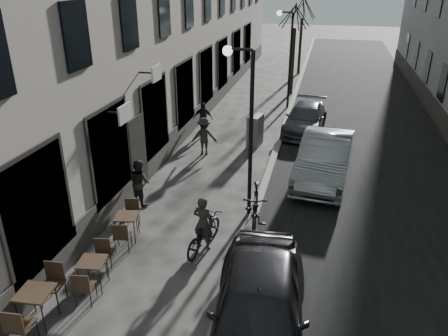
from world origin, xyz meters
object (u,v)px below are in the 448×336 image
at_px(bicycle, 203,233).
at_px(car_mid, 325,158).
at_px(tree_near, 296,14).
at_px(car_far, 305,119).
at_px(bistro_set_c, 127,225).
at_px(bistro_set_b, 93,271).
at_px(streetlamp_far, 288,49).
at_px(car_near, 259,308).
at_px(pedestrian_far, 203,118).
at_px(tree_far, 303,7).
at_px(pedestrian_near, 140,182).
at_px(moped, 255,210).
at_px(utility_cabinet, 255,130).
at_px(pedestrian_mid, 204,136).
at_px(bistro_set_a, 37,304).
at_px(streetlamp_near, 245,116).

xyz_separation_m(bicycle, car_mid, (3.04, 5.23, 0.32)).
xyz_separation_m(tree_near, car_far, (1.29, -6.82, -4.04)).
bearing_deg(tree_near, bistro_set_c, -99.79).
distance_m(tree_near, bistro_set_b, 19.94).
height_order(streetlamp_far, car_near, streetlamp_far).
bearing_deg(pedestrian_far, tree_far, 75.49).
height_order(car_near, car_far, car_near).
relative_size(pedestrian_near, moped, 0.66).
distance_m(utility_cabinet, pedestrian_far, 2.69).
distance_m(bicycle, pedestrian_far, 9.14).
bearing_deg(pedestrian_far, pedestrian_mid, -74.65).
xyz_separation_m(tree_near, bistro_set_a, (-3.42, -20.62, -4.15)).
xyz_separation_m(utility_cabinet, moped, (1.15, -6.81, 0.02)).
distance_m(streetlamp_near, tree_near, 15.08).
xyz_separation_m(bistro_set_a, utility_cabinet, (2.72, 11.45, 0.16)).
xyz_separation_m(pedestrian_far, car_far, (4.54, 1.51, -0.14)).
relative_size(streetlamp_far, car_near, 1.07).
bearing_deg(bistro_set_b, car_far, 62.97).
relative_size(utility_cabinet, pedestrian_near, 0.88).
distance_m(tree_near, car_mid, 12.71).
bearing_deg(bistro_set_c, car_near, -45.96).
bearing_deg(bicycle, streetlamp_far, -80.98).
bearing_deg(pedestrian_near, utility_cabinet, -83.50).
bearing_deg(tree_far, streetlamp_near, -90.20).
bearing_deg(tree_near, pedestrian_mid, -103.52).
height_order(tree_near, car_far, tree_near).
xyz_separation_m(utility_cabinet, pedestrian_far, (-2.56, 0.84, 0.09)).
distance_m(tree_far, bistro_set_b, 25.79).
xyz_separation_m(car_mid, moped, (-1.83, -4.09, -0.11)).
height_order(bistro_set_a, bicycle, bistro_set_a).
relative_size(tree_near, moped, 2.48).
bearing_deg(bistro_set_b, tree_near, 72.96).
distance_m(tree_near, bicycle, 17.65).
bearing_deg(streetlamp_far, bistro_set_a, -100.77).
relative_size(bistro_set_a, car_mid, 0.35).
bearing_deg(car_mid, bistro_set_a, -117.67).
xyz_separation_m(tree_near, car_near, (1.19, -20.00, -3.86)).
bearing_deg(tree_far, car_near, -87.38).
height_order(streetlamp_near, tree_near, tree_near).
bearing_deg(bistro_set_c, streetlamp_far, 66.67).
relative_size(tree_near, bistro_set_b, 3.72).
bearing_deg(pedestrian_mid, pedestrian_far, -80.69).
height_order(pedestrian_near, pedestrian_far, same).
bearing_deg(tree_near, car_far, -79.31).
height_order(bistro_set_c, pedestrian_mid, pedestrian_mid).
height_order(streetlamp_near, tree_far, tree_far).
distance_m(utility_cabinet, moped, 6.91).
distance_m(bistro_set_c, bicycle, 2.20).
height_order(utility_cabinet, car_mid, car_mid).
xyz_separation_m(bistro_set_a, bicycle, (2.66, 3.49, -0.03)).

